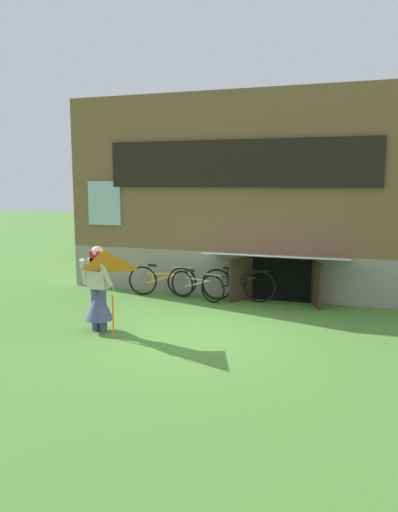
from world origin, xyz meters
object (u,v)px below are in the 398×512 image
person (98,296)px  kite (105,271)px  bicycle_silver (197,286)px  bicycle_yellow (162,281)px  bicycle_black (238,285)px

person → kite: person is taller
person → bicycle_silver: person is taller
bicycle_silver → bicycle_yellow: bicycle_yellow is taller
kite → bicycle_yellow: (-0.44, 3.48, -0.86)m
bicycle_yellow → kite: bearing=-92.0°
bicycle_yellow → bicycle_silver: bearing=-18.1°
person → bicycle_black: 3.58m
person → bicycle_black: bearing=68.8°
person → bicycle_yellow: bearing=100.2°
person → kite: bearing=-38.4°
kite → bicycle_silver: 3.48m
person → bicycle_yellow: 3.00m
kite → bicycle_black: kite is taller
person → bicycle_black: person is taller
person → bicycle_black: size_ratio=0.92×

